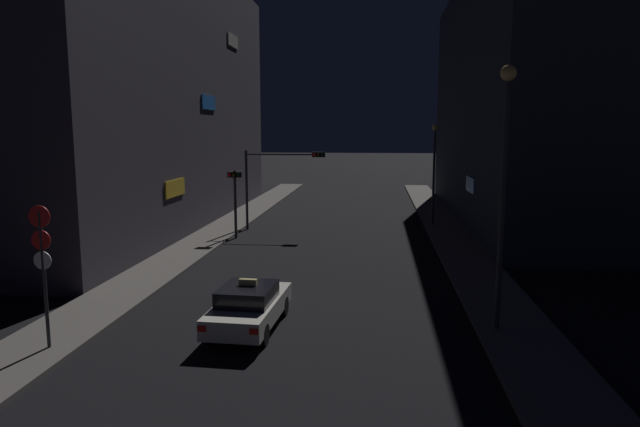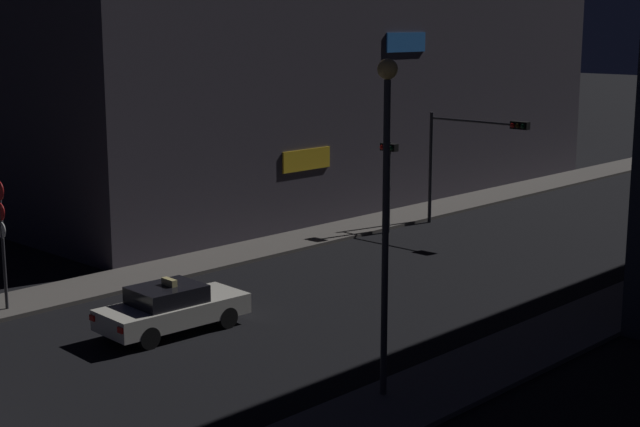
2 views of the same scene
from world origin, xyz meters
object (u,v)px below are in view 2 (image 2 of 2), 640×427
Objects in this scene: traffic_light_overhead at (468,146)px; sign_pole_left at (2,231)px; traffic_light_left_kerb at (389,168)px; taxi at (172,308)px; street_lamp_near_block at (386,182)px.

traffic_light_overhead reaches higher than sign_pole_left.
sign_pole_left is (-3.07, -20.07, -1.06)m from traffic_light_overhead.
traffic_light_overhead is 1.27× the size of traffic_light_left_kerb.
taxi is 0.90× the size of traffic_light_overhead.
traffic_light_overhead is at bearing 55.47° from traffic_light_left_kerb.
sign_pole_left is at bearing -93.54° from traffic_light_left_kerb.
taxi is 6.06m from sign_pole_left.
sign_pole_left is at bearing -98.68° from traffic_light_overhead.
sign_pole_left reaches higher than taxi.
traffic_light_left_kerb is 17.20m from sign_pole_left.
sign_pole_left is 0.51× the size of street_lamp_near_block.
taxi is at bearing 24.99° from sign_pole_left.
taxi is 8.98m from street_lamp_near_block.
taxi is 15.45m from traffic_light_left_kerb.
sign_pole_left is at bearing -167.52° from street_lamp_near_block.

